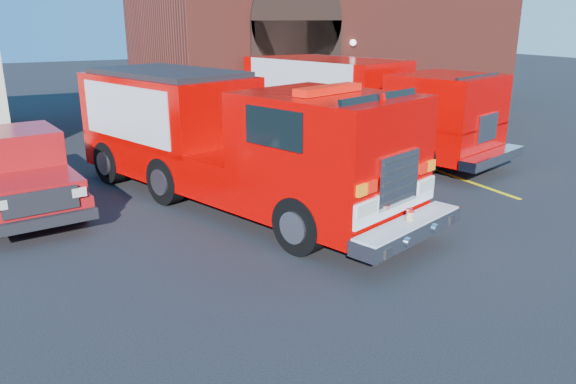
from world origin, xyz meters
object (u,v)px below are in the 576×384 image
fire_station (314,14)px  secondary_truck (360,103)px  fire_engine (229,138)px  pickup_truck (14,170)px

fire_station → secondary_truck: bearing=-110.0°
fire_engine → pickup_truck: (-4.43, 1.88, -0.66)m
fire_station → fire_engine: (-8.66, -11.56, -2.74)m
fire_engine → secondary_truck: 6.27m
pickup_truck → secondary_truck: 10.03m
fire_engine → fire_station: bearing=53.2°
fire_engine → secondary_truck: bearing=28.3°
fire_station → pickup_truck: size_ratio=2.66×
fire_station → secondary_truck: fire_station is taller
pickup_truck → secondary_truck: bearing=6.3°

